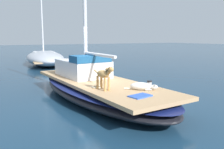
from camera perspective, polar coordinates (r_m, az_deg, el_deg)
ground_plane at (r=8.25m, az=-3.39°, el=-5.99°), size 120.00×120.00×0.00m
sailboat_main at (r=8.17m, az=-3.41°, el=-3.71°), size 2.94×7.37×0.66m
cabin_house at (r=9.03m, az=-6.93°, el=1.78°), size 1.53×2.30×0.84m
dog_tan at (r=6.61m, az=-1.94°, el=-0.14°), size 0.29×0.94×0.70m
dog_white at (r=6.70m, az=7.26°, el=-2.82°), size 0.79×0.66×0.22m
deck_winch at (r=7.03m, az=9.00°, el=-2.38°), size 0.16×0.16×0.21m
coiled_rope at (r=6.98m, az=-3.52°, el=-3.00°), size 0.32×0.32×0.04m
deck_towel at (r=5.99m, az=6.80°, el=-5.14°), size 0.62×0.46×0.03m
moored_boat_far_astern at (r=18.74m, az=-15.84°, el=3.88°), size 3.22×6.57×5.66m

